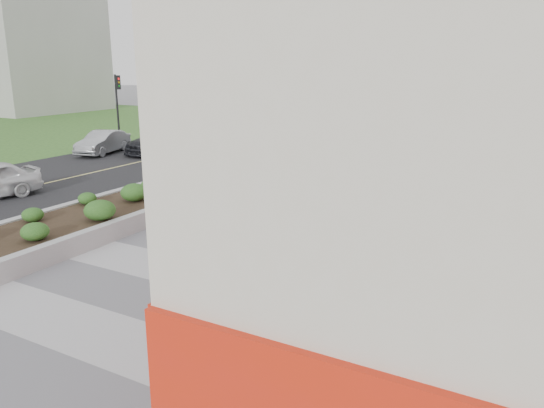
{
  "coord_description": "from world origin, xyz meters",
  "views": [
    {
      "loc": [
        6.82,
        -5.99,
        4.95
      ],
      "look_at": [
        -0.14,
        6.41,
        1.1
      ],
      "focal_mm": 35.0,
      "sensor_mm": 36.0,
      "label": 1
    }
  ],
  "objects": [
    {
      "name": "traffic_signal_near",
      "position": [
        -7.23,
        17.5,
        2.76
      ],
      "size": [
        0.33,
        0.28,
        4.2
      ],
      "color": "black",
      "rests_on": "ground"
    },
    {
      "name": "skateboarder",
      "position": [
        0.15,
        7.42,
        0.8
      ],
      "size": [
        0.61,
        0.73,
        1.57
      ],
      "rotation": [
        0.0,
        0.0,
        0.04
      ],
      "color": "beige",
      "rests_on": "ground"
    },
    {
      "name": "street",
      "position": [
        -12.0,
        7.0,
        0.0
      ],
      "size": [
        10.0,
        40.0,
        0.0
      ],
      "primitive_type": "cube",
      "color": "black",
      "rests_on": "ground"
    },
    {
      "name": "planter",
      "position": [
        -5.5,
        7.0,
        0.42
      ],
      "size": [
        3.0,
        18.0,
        0.9
      ],
      "color": "#9E9EA0",
      "rests_on": "ground"
    },
    {
      "name": "walkway",
      "position": [
        0.0,
        3.0,
        0.01
      ],
      "size": [
        8.0,
        36.0,
        0.01
      ],
      "primitive_type": "cube",
      "color": "#A8A8AD",
      "rests_on": "ground"
    },
    {
      "name": "distant_bldg_north_l",
      "position": [
        -5.0,
        55.0,
        10.0
      ],
      "size": [
        16.0,
        12.0,
        20.0
      ],
      "primitive_type": "cube",
      "color": "#ADAAA3",
      "rests_on": "ground"
    },
    {
      "name": "car_silver",
      "position": [
        -15.5,
        14.75,
        0.62
      ],
      "size": [
        2.23,
        4.0,
        1.25
      ],
      "primitive_type": "imported",
      "rotation": [
        0.0,
        0.0,
        0.25
      ],
      "color": "#A9ACB1",
      "rests_on": "ground"
    },
    {
      "name": "manhole_cover",
      "position": [
        0.5,
        3.0,
        0.0
      ],
      "size": [
        0.44,
        0.44,
        0.01
      ],
      "primitive_type": "cylinder",
      "color": "#595654",
      "rests_on": "ground"
    },
    {
      "name": "traffic_signal_far",
      "position": [
        -16.43,
        17.0,
        2.76
      ],
      "size": [
        0.33,
        0.28,
        4.2
      ],
      "color": "black",
      "rests_on": "ground"
    },
    {
      "name": "car_dark",
      "position": [
        -12.91,
        16.65,
        0.7
      ],
      "size": [
        1.96,
        4.8,
        1.39
      ],
      "primitive_type": "imported",
      "rotation": [
        0.0,
        0.0,
        -0.0
      ],
      "color": "black",
      "rests_on": "ground"
    },
    {
      "name": "ground",
      "position": [
        0.0,
        0.0,
        0.0
      ],
      "size": [
        160.0,
        160.0,
        0.0
      ],
      "primitive_type": "plane",
      "color": "gray",
      "rests_on": "ground"
    }
  ]
}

